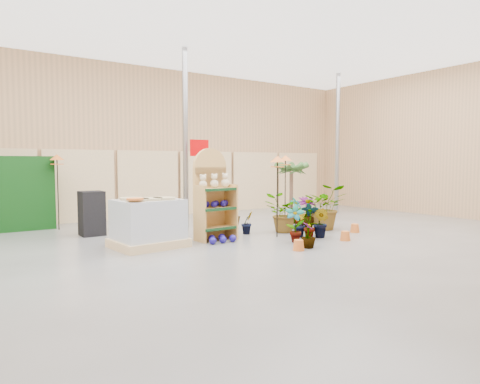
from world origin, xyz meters
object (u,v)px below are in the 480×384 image
at_px(pallet_stack, 148,223).
at_px(potted_plant_2, 283,213).
at_px(bird_table_front, 277,162).
at_px(display_shelf, 212,198).

bearing_deg(pallet_stack, potted_plant_2, -8.05).
bearing_deg(potted_plant_2, bird_table_front, -140.86).
height_order(pallet_stack, potted_plant_2, pallet_stack).
distance_m(display_shelf, bird_table_front, 1.63).
distance_m(display_shelf, pallet_stack, 1.52).
bearing_deg(display_shelf, pallet_stack, 177.46).
bearing_deg(bird_table_front, pallet_stack, 168.88).
height_order(display_shelf, pallet_stack, display_shelf).
height_order(display_shelf, bird_table_front, display_shelf).
distance_m(display_shelf, potted_plant_2, 1.88).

